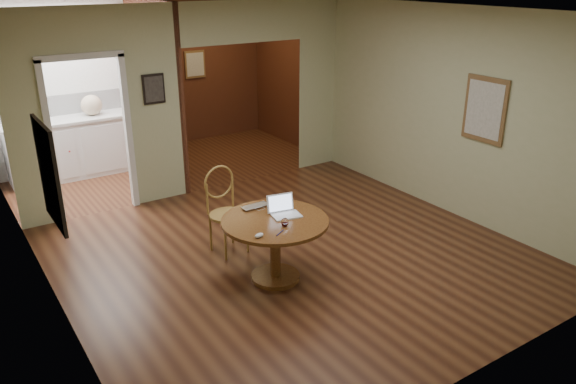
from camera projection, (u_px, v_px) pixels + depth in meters
floor at (294, 256)px, 6.51m from camera, size 5.00×5.00×0.00m
room_shell at (149, 102)px, 8.19m from camera, size 5.20×7.50×5.00m
dining_table at (275, 235)px, 5.84m from camera, size 1.12×1.12×0.70m
chair at (225, 205)px, 6.46m from camera, size 0.48×0.48×1.02m
open_laptop at (283, 209)px, 5.88m from camera, size 0.33×0.30×0.21m
closed_laptop at (257, 208)px, 6.03m from camera, size 0.31×0.20×0.02m
mouse at (259, 235)px, 5.38m from camera, size 0.11×0.07×0.04m
wine_glass at (285, 222)px, 5.61m from camera, size 0.08×0.08×0.09m
pen at (280, 233)px, 5.48m from camera, size 0.13×0.08×0.01m
kitchen_cabinet at (75, 147)px, 8.89m from camera, size 2.06×0.60×0.94m
grocery_bag at (92, 105)px, 8.83m from camera, size 0.35×0.31×0.32m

